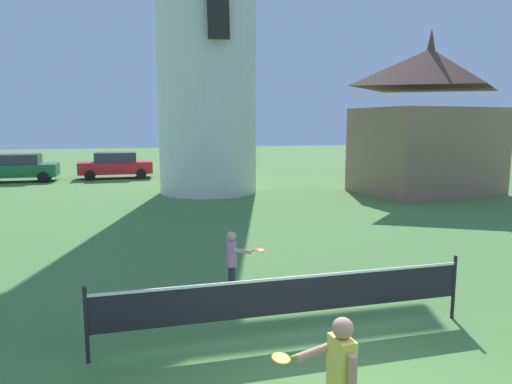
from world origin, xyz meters
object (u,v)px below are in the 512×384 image
object	(u,v)px
parked_car_red	(116,165)
chapel	(427,124)
windmill	(206,21)
parked_car_silver	(203,163)
player_near	(339,376)
tennis_net	(289,296)
player_far	(233,258)
parked_car_green	(18,168)

from	to	relation	value
parked_car_red	chapel	distance (m)	17.70
windmill	parked_car_red	world-z (taller)	windmill
parked_car_silver	player_near	bearing A→B (deg)	-95.25
tennis_net	player_far	bearing A→B (deg)	101.57
windmill	player_near	bearing A→B (deg)	-94.87
windmill	parked_car_red	size ratio (longest dim) A/B	4.01
parked_car_green	parked_car_red	xyz separation A→B (m)	(5.31, 0.34, 0.00)
parked_car_green	parked_car_silver	bearing A→B (deg)	2.35
parked_car_red	parked_car_silver	world-z (taller)	same
chapel	windmill	bearing A→B (deg)	164.21
player_far	chapel	distance (m)	16.05
tennis_net	chapel	xyz separation A→B (m)	(11.19, 12.89, 2.59)
windmill	parked_car_silver	size ratio (longest dim) A/B	3.89
parked_car_red	parked_car_silver	size ratio (longest dim) A/B	0.97
parked_car_silver	chapel	world-z (taller)	chapel
parked_car_green	parked_car_silver	xyz separation A→B (m)	(10.61, 0.43, 0.00)
windmill	player_near	world-z (taller)	windmill
tennis_net	windmill	bearing A→B (deg)	85.51
parked_car_green	parked_car_red	distance (m)	5.32
parked_car_red	parked_car_silver	distance (m)	5.30
parked_car_silver	player_far	bearing A→B (deg)	-96.73
tennis_net	player_near	size ratio (longest dim) A/B	4.21
windmill	chapel	bearing A→B (deg)	-15.79
player_near	parked_car_silver	world-z (taller)	parked_car_silver
chapel	parked_car_silver	bearing A→B (deg)	132.61
player_near	chapel	size ratio (longest dim) A/B	0.19
windmill	parked_car_silver	bearing A→B (deg)	83.78
parked_car_silver	chapel	bearing A→B (deg)	-47.39
player_far	parked_car_red	bearing A→B (deg)	97.88
tennis_net	player_near	distance (m)	2.51
player_far	parked_car_green	xyz separation A→B (m)	(-8.17, 20.30, 0.11)
tennis_net	player_near	xyz separation A→B (m)	(-0.32, -2.49, 0.11)
parked_car_green	player_near	bearing A→B (deg)	-71.61
player_near	parked_car_silver	size ratio (longest dim) A/B	0.32
player_near	parked_car_green	world-z (taller)	parked_car_green
parked_car_green	player_far	bearing A→B (deg)	-68.09
player_near	parked_car_red	bearing A→B (deg)	96.72
player_near	parked_car_red	world-z (taller)	parked_car_red
windmill	player_far	bearing A→B (deg)	-96.99
tennis_net	player_near	world-z (taller)	player_near
parked_car_silver	chapel	size ratio (longest dim) A/B	0.58
tennis_net	parked_car_silver	bearing A→B (deg)	84.97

